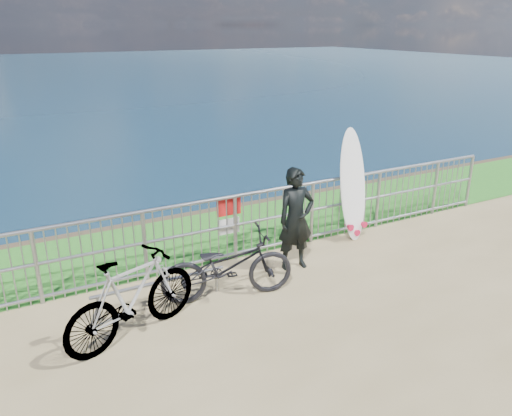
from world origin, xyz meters
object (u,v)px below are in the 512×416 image
surfer (296,219)px  bicycle_near (227,266)px  surfboard (353,189)px  bicycle_far (132,297)px

surfer → bicycle_near: 1.44m
surfboard → bicycle_near: bearing=-162.6°
surfer → bicycle_near: (-1.35, -0.36, -0.33)m
surfboard → bicycle_near: (-2.89, -0.91, -0.43)m
bicycle_near → surfer: bearing=-63.0°
surfboard → bicycle_far: bearing=-164.1°
surfboard → bicycle_near: 3.06m
bicycle_near → bicycle_far: bearing=114.9°
bicycle_far → bicycle_near: bearing=-96.8°
surfer → bicycle_near: surfer is taller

